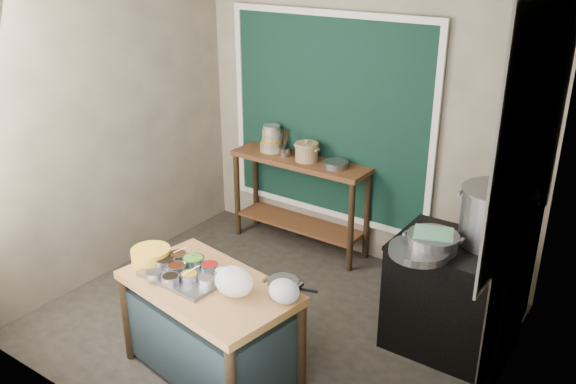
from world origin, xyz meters
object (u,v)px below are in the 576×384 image
Objects in this scene: saucepan at (283,288)px; steamer at (433,242)px; prep_table at (211,329)px; yellow_basin at (151,256)px; stove_block at (453,298)px; condiment_tray at (186,275)px; utensil_cup at (285,151)px; ceramic_crock at (307,153)px; back_counter at (300,203)px; stock_pot at (496,217)px.

steamer is (0.65, 0.95, 0.13)m from saucepan.
yellow_basin is (-0.54, -0.01, 0.43)m from prep_table.
saucepan reaches higher than stove_block.
utensil_cup is (-0.59, 2.05, 0.23)m from condiment_tray.
yellow_basin is at bearing -169.98° from prep_table.
yellow_basin is at bearing -179.92° from condiment_tray.
stove_block is 4.19× the size of saucepan.
ceramic_crock is at bearing 158.25° from stove_block.
back_counter is 1.61× the size of stove_block.
yellow_basin is at bearing -143.74° from stock_pot.
saucepan is 2.27m from utensil_cup.
stock_pot reaches higher than condiment_tray.
saucepan is 1.56× the size of utensil_cup.
condiment_tray is 2.08m from ceramic_crock.
utensil_cup is at bearing 160.51° from stove_block.
stock_pot is (0.97, 1.30, 0.28)m from saucepan.
condiment_tray is 1.53× the size of steamer.
back_counter is 2.66× the size of stock_pot.
steamer is at bearing 33.60° from yellow_basin.
saucepan is at bearing 14.77° from condiment_tray.
back_counter is 2.10m from condiment_tray.
condiment_tray is at bearing -167.98° from prep_table.
utensil_cup is at bearing 96.58° from yellow_basin.
ceramic_crock is (-0.52, 2.03, 0.66)m from prep_table.
stock_pot is at bearing 34.82° from saucepan.
steamer is (1.76, -0.91, 0.47)m from back_counter.
prep_table is 2.29× the size of stock_pot.
stove_block is 2.05m from ceramic_crock.
utensil_cup is 0.57× the size of ceramic_crock.
saucepan is at bearing -126.80° from stock_pot.
back_counter is (-0.60, 2.03, 0.10)m from prep_table.
prep_table is 0.43m from condiment_tray.
stove_block is at bearing 53.82° from prep_table.
utensil_cup is at bearing 178.02° from back_counter.
saucepan reaches higher than prep_table.
yellow_basin is (-0.35, -0.00, 0.04)m from condiment_tray.
saucepan is at bearing 27.75° from prep_table.
condiment_tray is 1.77m from steamer.
stock_pot is at bearing 36.26° from yellow_basin.
back_counter is at bearing 158.98° from stove_block.
ceramic_crock is at bearing 89.34° from yellow_basin.
yellow_basin reaches higher than stove_block.
steamer is at bearing -28.36° from ceramic_crock.
ceramic_crock is (0.08, -0.00, 0.56)m from back_counter.
stove_block is 1.43m from saucepan.
prep_table is 1.84m from stove_block.
stove_block is at bearing -19.49° from utensil_cup.
stove_block is at bearing -21.02° from back_counter.
yellow_basin is at bearing -83.42° from utensil_cup.
stock_pot is (2.00, -0.55, 0.06)m from ceramic_crock.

